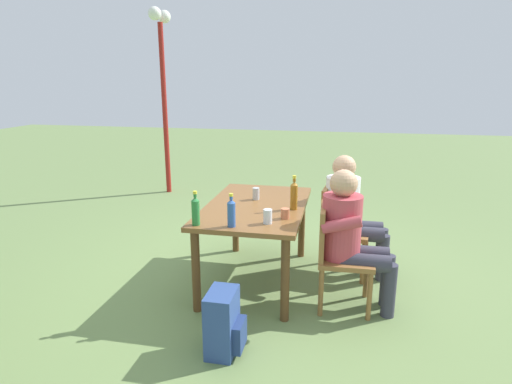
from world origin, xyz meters
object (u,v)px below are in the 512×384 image
bottle_green (196,210)px  chair_near_left (336,251)px  cup_steel (256,194)px  cup_glass (268,216)px  dining_table (256,215)px  bottle_amber (294,195)px  bottle_blue (231,212)px  person_in_white_shirt (350,210)px  person_in_plaid_shirt (351,233)px  cup_terracotta (285,214)px  lamp_post (162,66)px  chair_near_right (338,225)px  backpack_by_near_side (224,323)px

bottle_green → chair_near_left: bearing=-74.2°
cup_steel → cup_glass: bearing=-160.8°
dining_table → bottle_amber: (-0.07, -0.35, 0.23)m
dining_table → bottle_blue: bottle_blue is taller
cup_steel → dining_table: bearing=-168.5°
cup_glass → dining_table: bearing=21.7°
person_in_white_shirt → person_in_plaid_shirt: (-0.66, 0.00, 0.00)m
bottle_blue → bottle_amber: 0.69m
bottle_amber → cup_steel: bottle_amber is taller
bottle_blue → cup_terracotta: size_ratio=3.15×
chair_near_left → cup_glass: chair_near_left is taller
person_in_white_shirt → cup_terracotta: person_in_white_shirt is taller
dining_table → bottle_blue: bearing=173.8°
person_in_plaid_shirt → bottle_blue: size_ratio=4.41×
person_in_white_shirt → bottle_green: size_ratio=4.27×
lamp_post → person_in_plaid_shirt: bearing=-137.7°
person_in_white_shirt → bottle_green: bearing=128.8°
person_in_white_shirt → cup_terracotta: bearing=141.2°
dining_table → cup_glass: bearing=-158.3°
dining_table → lamp_post: 3.87m
dining_table → cup_terracotta: size_ratio=17.20×
chair_near_left → cup_glass: 0.65m
chair_near_right → cup_steel: 0.86m
bottle_green → cup_steel: bottle_green is taller
bottle_blue → bottle_green: bottle_green is taller
bottle_green → cup_terracotta: 0.74m
bottle_green → cup_terracotta: bearing=-65.8°
chair_near_left → bottle_amber: (0.26, 0.39, 0.39)m
cup_steel → cup_terracotta: 0.62m
cup_steel → chair_near_left: bearing=-122.8°
dining_table → cup_steel: 0.23m
bottle_blue → person_in_plaid_shirt: bearing=-72.3°
chair_near_right → bottle_blue: (-0.96, 0.81, 0.38)m
cup_terracotta → lamp_post: 4.26m
cup_terracotta → cup_glass: size_ratio=0.73×
person_in_plaid_shirt → cup_terracotta: person_in_plaid_shirt is taller
chair_near_left → person_in_plaid_shirt: (0.00, -0.11, 0.17)m
chair_near_right → bottle_green: bearing=131.8°
person_in_plaid_shirt → lamp_post: 4.62m
person_in_plaid_shirt → backpack_by_near_side: (-0.81, 0.85, -0.43)m
bottle_amber → bottle_green: (-0.57, 0.71, -0.01)m
person_in_plaid_shirt → bottle_blue: (-0.29, 0.92, 0.21)m
cup_steel → cup_terracotta: (-0.51, -0.35, -0.01)m
lamp_post → backpack_by_near_side: bearing=-152.5°
person_in_plaid_shirt → bottle_green: size_ratio=4.27×
bottle_blue → cup_steel: size_ratio=2.34×
person_in_plaid_shirt → cup_glass: 0.69m
bottle_amber → cup_glass: 0.45m
cup_steel → person_in_plaid_shirt: bearing=-119.4°
bottle_blue → bottle_green: 0.28m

